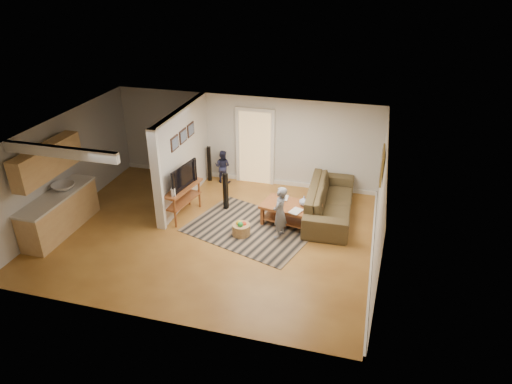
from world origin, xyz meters
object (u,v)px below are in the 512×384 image
(tv_console, at_px, (181,190))
(speaker_right, at_px, (209,164))
(child, at_px, (279,236))
(speaker_left, at_px, (226,192))
(sofa, at_px, (329,215))
(toddler, at_px, (223,182))
(coffee_table, at_px, (291,209))
(toy_basket, at_px, (241,229))

(tv_console, bearing_deg, speaker_right, 101.50)
(tv_console, height_order, speaker_right, tv_console)
(speaker_right, xyz_separation_m, child, (2.60, -2.42, -0.52))
(tv_console, relative_size, speaker_left, 1.34)
(sofa, distance_m, toddler, 3.39)
(sofa, relative_size, toddler, 2.82)
(coffee_table, bearing_deg, tv_console, -173.82)
(speaker_right, bearing_deg, sofa, -28.26)
(speaker_left, height_order, speaker_right, speaker_right)
(tv_console, bearing_deg, toy_basket, -6.37)
(tv_console, relative_size, child, 1.05)
(speaker_left, bearing_deg, toddler, 132.60)
(coffee_table, height_order, child, coffee_table)
(sofa, relative_size, child, 2.14)
(sofa, relative_size, speaker_left, 2.72)
(coffee_table, distance_m, speaker_right, 3.30)
(coffee_table, height_order, speaker_left, speaker_left)
(sofa, height_order, child, child)
(speaker_left, xyz_separation_m, child, (1.61, -0.92, -0.50))
(sofa, bearing_deg, toddler, 68.99)
(child, bearing_deg, toy_basket, -67.41)
(coffee_table, xyz_separation_m, tv_console, (-2.69, -0.29, 0.32))
(toddler, bearing_deg, speaker_right, 3.47)
(speaker_left, relative_size, speaker_right, 0.97)
(coffee_table, bearing_deg, child, -104.21)
(coffee_table, relative_size, child, 1.16)
(tv_console, xyz_separation_m, toy_basket, (1.66, -0.48, -0.58))
(speaker_left, xyz_separation_m, speaker_right, (-0.99, 1.50, 0.02))
(toddler, bearing_deg, toy_basket, 120.61)
(speaker_right, relative_size, child, 0.81)
(speaker_right, distance_m, toy_basket, 3.13)
(sofa, bearing_deg, speaker_right, 71.00)
(tv_console, height_order, toddler, tv_console)
(speaker_left, height_order, child, speaker_left)
(toddler, bearing_deg, child, 135.75)
(sofa, relative_size, coffee_table, 1.85)
(speaker_left, relative_size, toy_basket, 2.37)
(toy_basket, bearing_deg, child, 10.75)
(toy_basket, bearing_deg, coffee_table, 36.94)
(toy_basket, xyz_separation_m, child, (0.88, 0.17, -0.16))
(speaker_left, bearing_deg, tv_console, -125.89)
(coffee_table, bearing_deg, speaker_left, 169.88)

